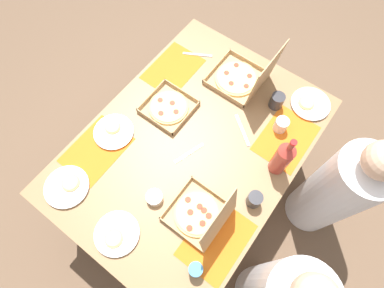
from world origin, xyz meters
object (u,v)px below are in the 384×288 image
(cup_clear_right, at_px, (277,101))
(plate_near_right, at_px, (114,131))
(plate_far_right, at_px, (67,186))
(cup_spare, at_px, (254,199))
(plate_far_left, at_px, (310,104))
(pizza_box_edge_far, at_px, (169,107))
(condiment_bowl, at_px, (155,197))
(pizza_box_center, at_px, (242,77))
(soda_bottle, at_px, (283,158))
(pizza_box_corner_left, at_px, (202,215))
(cup_dark, at_px, (196,269))
(diner_left_seat, at_px, (335,192))
(plate_near_left, at_px, (117,234))
(cup_clear_left, at_px, (281,125))

(cup_clear_right, bearing_deg, plate_near_right, -42.57)
(plate_far_right, bearing_deg, cup_spare, 122.01)
(plate_far_left, xyz_separation_m, cup_spare, (0.70, 0.04, 0.03))
(plate_far_right, xyz_separation_m, plate_far_left, (-1.21, 0.78, 0.00))
(pizza_box_edge_far, distance_m, plate_near_right, 0.35)
(condiment_bowl, bearing_deg, pizza_box_center, -177.70)
(plate_near_right, height_order, cup_clear_right, cup_clear_right)
(pizza_box_center, distance_m, soda_bottle, 0.58)
(cup_spare, bearing_deg, pizza_box_center, -142.58)
(pizza_box_corner_left, distance_m, cup_dark, 0.25)
(plate_near_right, xyz_separation_m, cup_dark, (0.31, 0.80, 0.03))
(pizza_box_corner_left, bearing_deg, cup_spare, 142.93)
(plate_far_right, bearing_deg, plate_near_right, -176.37)
(plate_far_left, relative_size, cup_clear_right, 2.46)
(condiment_bowl, bearing_deg, diner_left_seat, 132.08)
(plate_near_right, bearing_deg, pizza_box_corner_left, 82.47)
(pizza_box_corner_left, relative_size, plate_far_right, 1.30)
(pizza_box_corner_left, relative_size, soda_bottle, 0.95)
(plate_near_right, bearing_deg, condiment_bowl, 69.96)
(cup_spare, distance_m, condiment_bowl, 0.51)
(pizza_box_center, relative_size, plate_far_left, 1.45)
(pizza_box_corner_left, xyz_separation_m, soda_bottle, (-0.46, 0.17, 0.08))
(pizza_box_corner_left, distance_m, diner_left_seat, 0.88)
(cup_dark, relative_size, condiment_bowl, 0.99)
(pizza_box_edge_far, distance_m, plate_near_left, 0.76)
(cup_spare, bearing_deg, plate_far_right, -57.99)
(plate_far_right, relative_size, cup_spare, 2.65)
(plate_far_right, height_order, diner_left_seat, diner_left_seat)
(plate_far_right, distance_m, diner_left_seat, 1.53)
(pizza_box_center, distance_m, plate_far_right, 1.17)
(diner_left_seat, bearing_deg, plate_near_right, -65.65)
(plate_far_right, height_order, cup_dark, cup_dark)
(pizza_box_corner_left, bearing_deg, cup_clear_right, -177.44)
(diner_left_seat, bearing_deg, soda_bottle, -63.67)
(soda_bottle, relative_size, cup_dark, 3.77)
(plate_far_right, relative_size, cup_clear_right, 2.49)
(cup_clear_right, relative_size, cup_spare, 1.07)
(cup_dark, bearing_deg, pizza_box_corner_left, -150.58)
(plate_far_right, bearing_deg, plate_near_left, 86.17)
(plate_far_right, height_order, cup_clear_left, cup_clear_left)
(pizza_box_center, height_order, cup_clear_right, pizza_box_center)
(cup_spare, xyz_separation_m, condiment_bowl, (0.29, -0.42, -0.02))
(soda_bottle, distance_m, cup_spare, 0.25)
(pizza_box_edge_far, distance_m, cup_clear_right, 0.63)
(plate_near_right, xyz_separation_m, cup_clear_left, (-0.58, 0.74, 0.03))
(cup_dark, bearing_deg, condiment_bowl, -112.01)
(pizza_box_edge_far, bearing_deg, cup_clear_left, 114.76)
(pizza_box_corner_left, bearing_deg, cup_clear_left, 174.69)
(cup_clear_left, xyz_separation_m, condiment_bowl, (0.74, -0.31, -0.02))
(plate_far_right, distance_m, soda_bottle, 1.12)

